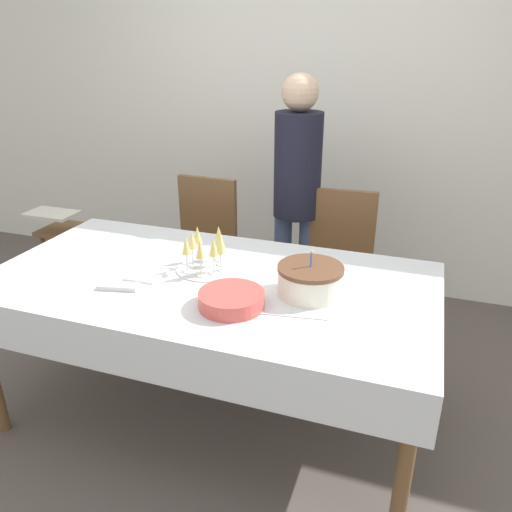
% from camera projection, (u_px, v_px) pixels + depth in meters
% --- Properties ---
extents(ground_plane, '(12.00, 12.00, 0.00)m').
position_uv_depth(ground_plane, '(215.00, 412.00, 2.56)').
color(ground_plane, '#564C47').
extents(wall_back, '(8.00, 0.05, 2.70)m').
position_uv_depth(wall_back, '(307.00, 102.00, 3.53)').
color(wall_back, silver).
rests_on(wall_back, ground_plane).
extents(dining_table, '(2.01, 1.04, 0.77)m').
position_uv_depth(dining_table, '(210.00, 297.00, 2.29)').
color(dining_table, white).
rests_on(dining_table, ground_plane).
extents(dining_chair_far_left, '(0.44, 0.44, 0.96)m').
position_uv_depth(dining_chair_far_left, '(201.00, 247.00, 3.21)').
color(dining_chair_far_left, brown).
rests_on(dining_chair_far_left, ground_plane).
extents(dining_chair_far_right, '(0.45, 0.45, 0.96)m').
position_uv_depth(dining_chair_far_right, '(337.00, 266.00, 2.94)').
color(dining_chair_far_right, brown).
rests_on(dining_chair_far_right, ground_plane).
extents(birthday_cake, '(0.28, 0.28, 0.20)m').
position_uv_depth(birthday_cake, '(310.00, 280.00, 2.09)').
color(birthday_cake, silver).
rests_on(birthday_cake, dining_table).
extents(champagne_tray, '(0.30, 0.30, 0.18)m').
position_uv_depth(champagne_tray, '(207.00, 250.00, 2.31)').
color(champagne_tray, silver).
rests_on(champagne_tray, dining_table).
extents(plate_stack_main, '(0.27, 0.27, 0.06)m').
position_uv_depth(plate_stack_main, '(231.00, 299.00, 2.00)').
color(plate_stack_main, '#CC4C47').
rests_on(plate_stack_main, dining_table).
extents(cake_knife, '(0.30, 0.06, 0.00)m').
position_uv_depth(cake_knife, '(289.00, 315.00, 1.94)').
color(cake_knife, silver).
rests_on(cake_knife, dining_table).
extents(fork_pile, '(0.18, 0.10, 0.02)m').
position_uv_depth(fork_pile, '(119.00, 286.00, 2.15)').
color(fork_pile, silver).
rests_on(fork_pile, dining_table).
extents(napkin_pile, '(0.15, 0.15, 0.01)m').
position_uv_depth(napkin_pile, '(147.00, 274.00, 2.27)').
color(napkin_pile, white).
rests_on(napkin_pile, dining_table).
extents(person_standing, '(0.28, 0.28, 1.59)m').
position_uv_depth(person_standing, '(297.00, 186.00, 2.97)').
color(person_standing, '#3F4C72').
rests_on(person_standing, ground_plane).
extents(high_chair, '(0.33, 0.35, 0.71)m').
position_uv_depth(high_chair, '(65.00, 240.00, 3.45)').
color(high_chair, brown).
rests_on(high_chair, ground_plane).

